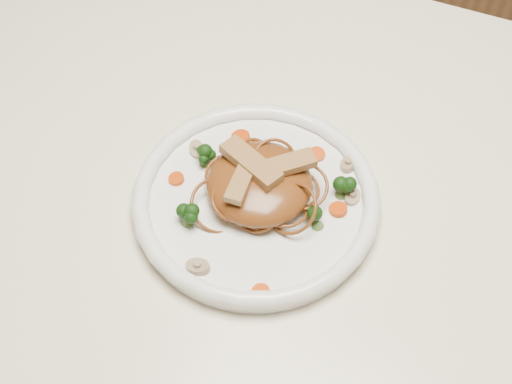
% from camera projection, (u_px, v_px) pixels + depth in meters
% --- Properties ---
extents(table, '(1.20, 0.80, 0.75)m').
position_uv_depth(table, '(302.00, 245.00, 0.93)').
color(table, white).
rests_on(table, ground).
extents(plate, '(0.29, 0.29, 0.02)m').
position_uv_depth(plate, '(256.00, 203.00, 0.84)').
color(plate, white).
rests_on(plate, table).
extents(noodle_mound, '(0.13, 0.13, 0.04)m').
position_uv_depth(noodle_mound, '(259.00, 183.00, 0.82)').
color(noodle_mound, brown).
rests_on(noodle_mound, plate).
extents(chicken_a, '(0.07, 0.06, 0.01)m').
position_uv_depth(chicken_a, '(285.00, 165.00, 0.81)').
color(chicken_a, '#AA8750').
rests_on(chicken_a, noodle_mound).
extents(chicken_b, '(0.08, 0.05, 0.01)m').
position_uv_depth(chicken_b, '(251.00, 163.00, 0.81)').
color(chicken_b, '#AA8750').
rests_on(chicken_b, noodle_mound).
extents(chicken_c, '(0.02, 0.06, 0.01)m').
position_uv_depth(chicken_c, '(242.00, 180.00, 0.80)').
color(chicken_c, '#AA8750').
rests_on(chicken_c, noodle_mound).
extents(broccoli_0, '(0.03, 0.03, 0.03)m').
position_uv_depth(broccoli_0, '(342.00, 187.00, 0.82)').
color(broccoli_0, '#13340A').
rests_on(broccoli_0, plate).
extents(broccoli_1, '(0.03, 0.03, 0.03)m').
position_uv_depth(broccoli_1, '(205.00, 155.00, 0.85)').
color(broccoli_1, '#13340A').
rests_on(broccoli_1, plate).
extents(broccoli_2, '(0.03, 0.03, 0.03)m').
position_uv_depth(broccoli_2, '(186.00, 214.00, 0.80)').
color(broccoli_2, '#13340A').
rests_on(broccoli_2, plate).
extents(broccoli_3, '(0.03, 0.03, 0.03)m').
position_uv_depth(broccoli_3, '(319.00, 218.00, 0.80)').
color(broccoli_3, '#13340A').
rests_on(broccoli_3, plate).
extents(carrot_0, '(0.02, 0.02, 0.00)m').
position_uv_depth(carrot_0, '(317.00, 154.00, 0.87)').
color(carrot_0, '#C23507').
rests_on(carrot_0, plate).
extents(carrot_1, '(0.02, 0.02, 0.00)m').
position_uv_depth(carrot_1, '(176.00, 179.00, 0.84)').
color(carrot_1, '#C23507').
rests_on(carrot_1, plate).
extents(carrot_2, '(0.02, 0.02, 0.00)m').
position_uv_depth(carrot_2, '(338.00, 209.00, 0.82)').
color(carrot_2, '#C23507').
rests_on(carrot_2, plate).
extents(carrot_3, '(0.03, 0.03, 0.00)m').
position_uv_depth(carrot_3, '(241.00, 137.00, 0.88)').
color(carrot_3, '#C23507').
rests_on(carrot_3, plate).
extents(carrot_4, '(0.02, 0.02, 0.00)m').
position_uv_depth(carrot_4, '(261.00, 292.00, 0.76)').
color(carrot_4, '#C23507').
rests_on(carrot_4, plate).
extents(mushroom_0, '(0.03, 0.03, 0.01)m').
position_uv_depth(mushroom_0, '(198.00, 266.00, 0.78)').
color(mushroom_0, tan).
rests_on(mushroom_0, plate).
extents(mushroom_1, '(0.03, 0.03, 0.01)m').
position_uv_depth(mushroom_1, '(352.00, 197.00, 0.83)').
color(mushroom_1, tan).
rests_on(mushroom_1, plate).
extents(mushroom_2, '(0.03, 0.03, 0.01)m').
position_uv_depth(mushroom_2, '(197.00, 149.00, 0.87)').
color(mushroom_2, tan).
rests_on(mushroom_2, plate).
extents(mushroom_3, '(0.02, 0.02, 0.01)m').
position_uv_depth(mushroom_3, '(348.00, 164.00, 0.86)').
color(mushroom_3, tan).
rests_on(mushroom_3, plate).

